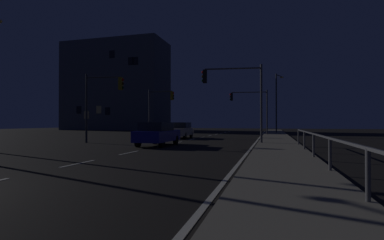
# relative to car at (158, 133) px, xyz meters

# --- Properties ---
(ground_plane) EXTENTS (112.00, 112.00, 0.00)m
(ground_plane) POSITION_rel_car_xyz_m (0.33, 3.88, -0.82)
(ground_plane) COLOR black
(ground_plane) RESTS_ON ground
(sidewalk_right) EXTENTS (2.77, 77.00, 0.14)m
(sidewalk_right) POSITION_rel_car_xyz_m (7.80, 3.88, -0.75)
(sidewalk_right) COLOR gray
(sidewalk_right) RESTS_ON ground
(lane_markings_center) EXTENTS (0.14, 50.00, 0.01)m
(lane_markings_center) POSITION_rel_car_xyz_m (0.33, 7.38, -0.82)
(lane_markings_center) COLOR silver
(lane_markings_center) RESTS_ON ground
(lane_edge_line) EXTENTS (0.14, 53.00, 0.01)m
(lane_edge_line) POSITION_rel_car_xyz_m (6.16, 8.88, -0.82)
(lane_edge_line) COLOR silver
(lane_edge_line) RESTS_ON ground
(car) EXTENTS (1.90, 4.43, 1.57)m
(car) POSITION_rel_car_xyz_m (0.00, 0.00, 0.00)
(car) COLOR navy
(car) RESTS_ON ground
(car_oncoming) EXTENTS (2.08, 4.50, 1.57)m
(car_oncoming) POSITION_rel_car_xyz_m (-1.38, 9.30, 0.00)
(car_oncoming) COLOR beige
(car_oncoming) RESTS_ON ground
(traffic_light_mid_right) EXTENTS (4.50, 0.77, 5.34)m
(traffic_light_mid_right) POSITION_rel_car_xyz_m (4.89, 17.48, 3.12)
(traffic_light_mid_right) COLOR #38383D
(traffic_light_mid_right) RESTS_ON sidewalk_right
(traffic_light_overhead_east) EXTENTS (3.14, 0.35, 5.33)m
(traffic_light_overhead_east) POSITION_rel_car_xyz_m (-4.87, 12.47, 2.89)
(traffic_light_overhead_east) COLOR #4C4C51
(traffic_light_overhead_east) RESTS_ON ground
(traffic_light_far_right) EXTENTS (4.30, 0.80, 5.54)m
(traffic_light_far_right) POSITION_rel_car_xyz_m (4.85, 2.69, 3.24)
(traffic_light_far_right) COLOR #4C4C51
(traffic_light_far_right) RESTS_ON sidewalk_right
(traffic_light_mid_left) EXTENTS (3.08, 0.60, 5.28)m
(traffic_light_mid_left) POSITION_rel_car_xyz_m (-5.11, 1.38, 2.86)
(traffic_light_mid_left) COLOR #2D3033
(traffic_light_mid_left) RESTS_ON ground
(street_lamp_across_street) EXTENTS (1.17, 2.11, 8.29)m
(street_lamp_across_street) POSITION_rel_car_xyz_m (8.14, 24.39, 4.26)
(street_lamp_across_street) COLOR #2D3033
(street_lamp_across_street) RESTS_ON sidewalk_right
(barrier_fence) EXTENTS (0.09, 17.47, 0.98)m
(barrier_fence) POSITION_rel_car_xyz_m (9.03, -6.94, 0.07)
(barrier_fence) COLOR #59595E
(barrier_fence) RESTS_ON sidewalk_right
(building_distant) EXTENTS (21.30, 9.12, 18.39)m
(building_distant) POSITION_rel_car_xyz_m (-24.42, 36.48, 8.37)
(building_distant) COLOR #4C515B
(building_distant) RESTS_ON ground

